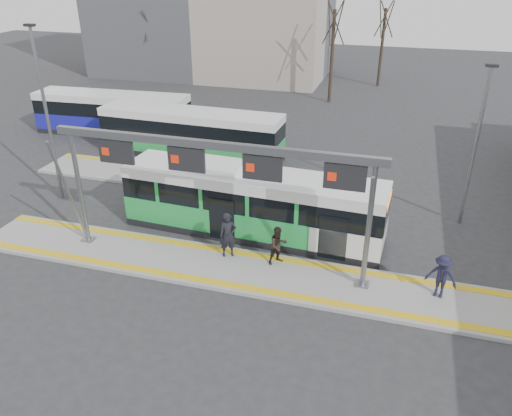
{
  "coord_description": "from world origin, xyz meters",
  "views": [
    {
      "loc": [
        6.04,
        -15.95,
        11.38
      ],
      "look_at": [
        0.46,
        3.0,
        1.42
      ],
      "focal_mm": 35.0,
      "sensor_mm": 36.0,
      "label": 1
    }
  ],
  "objects_px": {
    "passenger_b": "(278,245)",
    "passenger_c": "(441,276)",
    "gantry": "(215,168)",
    "hero_bus": "(252,204)",
    "passenger_a": "(228,235)"
  },
  "relations": [
    {
      "from": "hero_bus",
      "to": "gantry",
      "type": "bearing_deg",
      "value": -97.27
    },
    {
      "from": "passenger_b",
      "to": "passenger_c",
      "type": "height_order",
      "value": "passenger_c"
    },
    {
      "from": "hero_bus",
      "to": "passenger_b",
      "type": "height_order",
      "value": "hero_bus"
    },
    {
      "from": "passenger_b",
      "to": "passenger_c",
      "type": "relative_size",
      "value": 0.94
    },
    {
      "from": "passenger_c",
      "to": "hero_bus",
      "type": "bearing_deg",
      "value": 175.97
    },
    {
      "from": "gantry",
      "to": "hero_bus",
      "type": "height_order",
      "value": "gantry"
    },
    {
      "from": "passenger_a",
      "to": "passenger_c",
      "type": "height_order",
      "value": "passenger_a"
    },
    {
      "from": "passenger_a",
      "to": "passenger_b",
      "type": "height_order",
      "value": "passenger_a"
    },
    {
      "from": "hero_bus",
      "to": "passenger_a",
      "type": "xyz_separation_m",
      "value": [
        -0.3,
        -2.38,
        -0.36
      ]
    },
    {
      "from": "passenger_c",
      "to": "gantry",
      "type": "bearing_deg",
      "value": -163.68
    },
    {
      "from": "passenger_c",
      "to": "passenger_b",
      "type": "bearing_deg",
      "value": -169.25
    },
    {
      "from": "gantry",
      "to": "passenger_c",
      "type": "xyz_separation_m",
      "value": [
        8.61,
        0.11,
        -3.28
      ]
    },
    {
      "from": "passenger_a",
      "to": "passenger_c",
      "type": "relative_size",
      "value": 1.12
    },
    {
      "from": "gantry",
      "to": "hero_bus",
      "type": "xyz_separation_m",
      "value": [
        0.54,
        2.99,
        -2.82
      ]
    },
    {
      "from": "passenger_b",
      "to": "passenger_c",
      "type": "bearing_deg",
      "value": -48.87
    }
  ]
}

